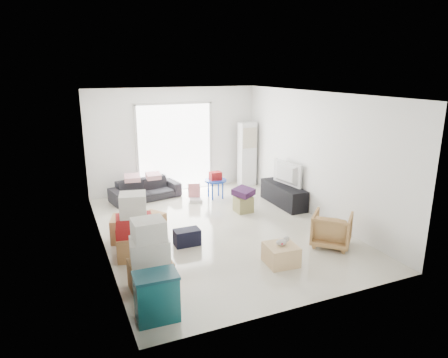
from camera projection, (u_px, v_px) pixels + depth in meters
The scene contains 21 objects.
room_shell at pixel (219, 164), 7.77m from camera, with size 4.98×6.48×3.18m.
sliding_door at pixel (175, 144), 10.44m from camera, with size 2.10×0.04×2.33m.
ac_tower at pixel (247, 154), 10.99m from camera, with size 0.45×0.30×1.75m, color silver.
tv_console at pixel (283, 195), 9.53m from camera, with size 0.44×1.47×0.49m, color black.
television at pixel (284, 182), 9.44m from camera, with size 0.96×0.55×0.13m, color black.
sofa at pixel (145, 186), 9.90m from camera, with size 1.71×0.50×0.67m, color #27262B.
pillow_left at pixel (132, 172), 9.65m from camera, with size 0.40×0.31×0.13m, color #E0A4AF.
pillow_right at pixel (153, 170), 9.85m from camera, with size 0.34×0.27×0.12m, color #E0A4AF.
armchair at pixel (332, 228), 7.28m from camera, with size 0.67×0.62×0.69m, color tan.
storage_bins at pixel (157, 296), 5.12m from camera, with size 0.58×0.41×0.64m.
box_stack_a at pixel (150, 259), 5.78m from camera, with size 0.61×0.52×1.09m.
box_stack_b at pixel (135, 230), 6.78m from camera, with size 0.70×0.70×1.15m.
box_stack_c at pixel (129, 228), 7.54m from camera, with size 0.76×0.69×0.46m.
loose_box at pixel (152, 223), 7.96m from camera, with size 0.44×0.44×0.37m, color #B0784F.
duffel_bag at pixel (187, 237), 7.35m from camera, with size 0.47×0.28×0.30m, color black.
ottoman at pixel (243, 204), 9.06m from camera, with size 0.37×0.37×0.37m, color tan.
blanket at pixel (243, 193), 8.99m from camera, with size 0.40×0.40×0.14m, color #3E1C47.
kids_table at pixel (215, 179), 9.94m from camera, with size 0.56×0.56×0.68m.
toy_walker at pixel (195, 196), 9.80m from camera, with size 0.39×0.37×0.43m.
wood_crate at pixel (281, 254), 6.63m from camera, with size 0.50×0.50×0.33m, color #DAB57E.
plush_bunny at pixel (283, 241), 6.59m from camera, with size 0.26×0.16×0.13m.
Camera 1 is at (-2.90, -6.99, 3.14)m, focal length 32.00 mm.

